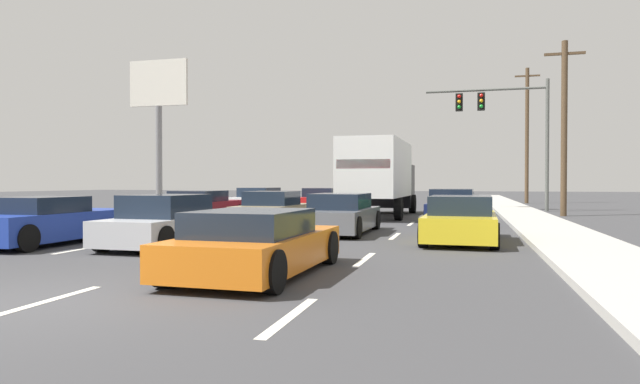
# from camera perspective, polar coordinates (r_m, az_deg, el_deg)

# --- Properties ---
(ground_plane) EXTENTS (140.00, 140.00, 0.00)m
(ground_plane) POSITION_cam_1_polar(r_m,az_deg,el_deg) (31.51, 4.95, -1.88)
(ground_plane) COLOR #3D3D3F
(sidewalk_right) EXTENTS (2.23, 80.00, 0.14)m
(sidewalk_right) POSITION_cam_1_polar(r_m,az_deg,el_deg) (26.19, 20.66, -2.38)
(sidewalk_right) COLOR #B2AFA8
(sidewalk_right) RESTS_ON ground_plane
(sidewalk_left) EXTENTS (2.23, 80.00, 0.14)m
(sidewalk_left) POSITION_cam_1_polar(r_m,az_deg,el_deg) (29.32, -12.53, -1.98)
(sidewalk_left) COLOR #B2AFA8
(sidewalk_left) RESTS_ON ground_plane
(lane_markings) EXTENTS (6.94, 57.00, 0.01)m
(lane_markings) POSITION_cam_1_polar(r_m,az_deg,el_deg) (29.20, 4.16, -2.10)
(lane_markings) COLOR silver
(lane_markings) RESTS_ON ground_plane
(car_white) EXTENTS (2.08, 4.46, 1.30)m
(car_white) POSITION_cam_1_polar(r_m,az_deg,el_deg) (29.75, -6.21, -0.89)
(car_white) COLOR white
(car_white) RESTS_ON ground_plane
(car_maroon) EXTENTS (2.03, 4.49, 1.26)m
(car_maroon) POSITION_cam_1_polar(r_m,az_deg,el_deg) (22.58, -12.29, -1.57)
(car_maroon) COLOR maroon
(car_maroon) RESTS_ON ground_plane
(car_blue) EXTENTS (2.01, 4.53, 1.22)m
(car_blue) POSITION_cam_1_polar(r_m,az_deg,el_deg) (15.91, -26.36, -2.78)
(car_blue) COLOR #1E389E
(car_blue) RESTS_ON ground_plane
(car_red) EXTENTS (1.92, 4.21, 1.29)m
(car_red) POSITION_cam_1_polar(r_m,az_deg,el_deg) (28.58, 0.14, -0.99)
(car_red) COLOR red
(car_red) RESTS_ON ground_plane
(car_tan) EXTENTS (2.09, 4.11, 1.26)m
(car_tan) POSITION_cam_1_polar(r_m,az_deg,el_deg) (20.77, -4.90, -1.82)
(car_tan) COLOR tan
(car_tan) RESTS_ON ground_plane
(car_silver) EXTENTS (1.90, 4.08, 1.28)m
(car_silver) POSITION_cam_1_polar(r_m,az_deg,el_deg) (14.18, -15.56, -3.08)
(car_silver) COLOR #B7BABF
(car_silver) RESTS_ON ground_plane
(box_truck) EXTENTS (2.68, 8.37, 3.42)m
(box_truck) POSITION_cam_1_polar(r_m,az_deg,el_deg) (25.45, 6.25, 1.89)
(box_truck) COLOR white
(box_truck) RESTS_ON ground_plane
(car_gray) EXTENTS (1.90, 4.39, 1.24)m
(car_gray) POSITION_cam_1_polar(r_m,az_deg,el_deg) (17.14, 2.18, -2.38)
(car_gray) COLOR slate
(car_gray) RESTS_ON ground_plane
(car_orange) EXTENTS (2.05, 4.18, 1.12)m
(car_orange) POSITION_cam_1_polar(r_m,az_deg,el_deg) (9.51, -6.65, -5.39)
(car_orange) COLOR orange
(car_orange) RESTS_ON ground_plane
(car_green) EXTENTS (2.05, 4.20, 1.13)m
(car_green) POSITION_cam_1_polar(r_m,az_deg,el_deg) (28.66, 14.06, -1.15)
(car_green) COLOR #196B38
(car_green) RESTS_ON ground_plane
(car_navy) EXTENTS (1.93, 4.19, 1.34)m
(car_navy) POSITION_cam_1_polar(r_m,az_deg,el_deg) (21.32, 13.57, -1.62)
(car_navy) COLOR #141E4C
(car_navy) RESTS_ON ground_plane
(car_yellow) EXTENTS (1.99, 4.35, 1.23)m
(car_yellow) POSITION_cam_1_polar(r_m,az_deg,el_deg) (15.16, 14.41, -2.86)
(car_yellow) COLOR yellow
(car_yellow) RESTS_ON ground_plane
(traffic_signal_mast) EXTENTS (6.63, 0.69, 7.25)m
(traffic_signal_mast) POSITION_cam_1_polar(r_m,az_deg,el_deg) (32.48, 17.89, 7.72)
(traffic_signal_mast) COLOR #595B56
(traffic_signal_mast) RESTS_ON ground_plane
(utility_pole_mid) EXTENTS (1.80, 0.28, 8.22)m
(utility_pole_mid) POSITION_cam_1_polar(r_m,az_deg,el_deg) (28.35, 24.02, 6.30)
(utility_pole_mid) COLOR brown
(utility_pole_mid) RESTS_ON ground_plane
(utility_pole_far) EXTENTS (1.80, 0.28, 10.24)m
(utility_pole_far) POSITION_cam_1_polar(r_m,az_deg,el_deg) (44.59, 20.69, 5.67)
(utility_pole_far) COLOR brown
(utility_pole_far) RESTS_ON ground_plane
(roadside_billboard) EXTENTS (3.55, 0.36, 8.50)m
(roadside_billboard) POSITION_cam_1_polar(r_m,az_deg,el_deg) (32.70, -16.40, 8.64)
(roadside_billboard) COLOR slate
(roadside_billboard) RESTS_ON ground_plane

